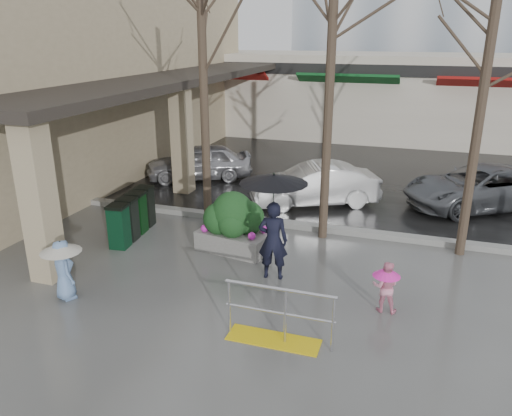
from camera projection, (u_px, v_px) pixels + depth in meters
The scene contains 20 objects.
ground at pixel (228, 295), 9.99m from camera, with size 120.00×120.00×0.00m, color #51514F.
street_asphalt at pixel (363, 121), 29.68m from camera, with size 120.00×36.00×0.01m, color black.
curb at pixel (282, 223), 13.54m from camera, with size 120.00×0.30×0.15m, color gray.
near_building at pixel (79, 60), 18.49m from camera, with size 6.00×18.00×8.00m, color tan.
canopy_slab at pixel (182, 73), 17.37m from camera, with size 2.80×18.00×0.25m, color #2D2823.
pillar_front at pixel (39, 201), 10.12m from camera, with size 0.55×0.55×3.50m, color tan.
pillar_back at pixel (182, 139), 15.94m from camera, with size 0.55×0.55×3.50m, color tan.
storefront_row at pixel (396, 96), 24.81m from camera, with size 34.00×6.74×4.00m.
handrail at pixel (277, 322), 8.38m from camera, with size 1.90×0.50×1.03m.
tree_west at pixel (202, 28), 12.12m from camera, with size 3.20×3.20×6.80m.
tree_midwest at pixel (333, 20), 11.12m from camera, with size 3.20×3.20×7.00m.
tree_mideast at pixel (491, 38), 10.26m from camera, with size 3.20×3.20×6.50m.
woman at pixel (273, 214), 10.25m from camera, with size 1.40×1.40×2.33m.
child_pink at pixel (386, 284), 9.26m from camera, with size 0.52×0.52×1.00m.
child_blue at pixel (63, 264), 9.65m from camera, with size 0.79×0.79×1.22m.
planter at pixel (234, 223), 11.82m from camera, with size 1.81×1.11×1.48m.
news_boxes at pixel (133, 216), 12.75m from camera, with size 0.65×1.99×1.09m.
car_a at pixel (199, 162), 17.72m from camera, with size 1.49×3.70×1.26m, color #ACABB0.
car_b at pixel (314, 185), 15.06m from camera, with size 1.33×3.82×1.26m, color silver.
car_c at pixel (480, 187), 14.82m from camera, with size 2.09×4.53×1.26m, color slate.
Camera 1 is at (3.31, -8.22, 4.97)m, focal length 35.00 mm.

